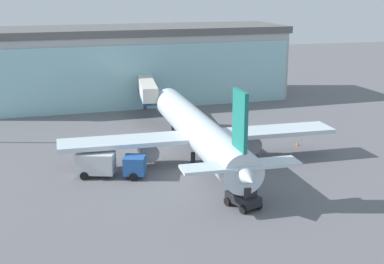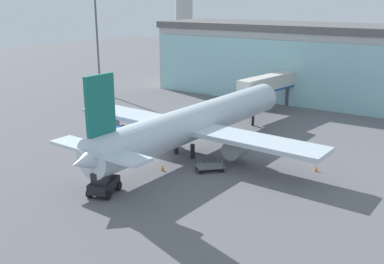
% 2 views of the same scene
% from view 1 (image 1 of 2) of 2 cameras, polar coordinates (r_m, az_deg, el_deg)
% --- Properties ---
extents(ground, '(240.00, 240.00, 0.00)m').
position_cam_1_polar(ground, '(58.76, -0.53, -4.33)').
color(ground, slate).
extents(terminal_building, '(54.74, 18.22, 12.96)m').
position_cam_1_polar(terminal_building, '(95.23, -6.34, 7.22)').
color(terminal_building, '#B0B0B0').
rests_on(terminal_building, ground).
extents(jet_bridge, '(3.65, 14.80, 5.75)m').
position_cam_1_polar(jet_bridge, '(83.04, -4.84, 4.60)').
color(jet_bridge, beige).
rests_on(jet_bridge, ground).
extents(airplane, '(32.03, 35.89, 10.91)m').
position_cam_1_polar(airplane, '(61.94, 0.68, 0.10)').
color(airplane, silver).
rests_on(airplane, ground).
extents(catering_truck, '(7.62, 4.33, 2.65)m').
position_cam_1_polar(catering_truck, '(57.61, -8.93, -3.38)').
color(catering_truck, '#2659A5').
rests_on(catering_truck, ground).
extents(baggage_cart, '(3.06, 3.16, 1.50)m').
position_cam_1_polar(baggage_cart, '(60.55, 6.23, -3.32)').
color(baggage_cart, slate).
rests_on(baggage_cart, ground).
extents(pushback_tug, '(3.08, 3.63, 2.30)m').
position_cam_1_polar(pushback_tug, '(49.64, 5.57, -6.99)').
color(pushback_tug, black).
rests_on(pushback_tug, ground).
extents(safety_cone_nose, '(0.36, 0.36, 0.55)m').
position_cam_1_polar(safety_cone_nose, '(56.80, 3.44, -4.77)').
color(safety_cone_nose, orange).
rests_on(safety_cone_nose, ground).
extents(safety_cone_wingtip, '(0.36, 0.36, 0.55)m').
position_cam_1_polar(safety_cone_wingtip, '(69.73, 11.18, -1.20)').
color(safety_cone_wingtip, orange).
rests_on(safety_cone_wingtip, ground).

